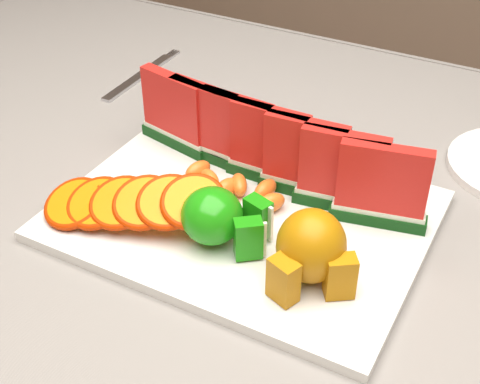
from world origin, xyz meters
name	(u,v)px	position (x,y,z in m)	size (l,w,h in m)	color
table	(256,291)	(0.00, 0.00, 0.65)	(1.40, 0.90, 0.75)	#50331C
tablecloth	(257,253)	(0.00, 0.00, 0.72)	(1.53, 1.03, 0.20)	slate
platter	(243,215)	(-0.02, 0.00, 0.76)	(0.40, 0.30, 0.01)	silver
apple_cluster	(219,218)	(-0.02, -0.06, 0.80)	(0.10, 0.08, 0.06)	#207F0D
pear_cluster	(311,250)	(0.09, -0.06, 0.81)	(0.09, 0.09, 0.08)	#92630D
fork	(142,75)	(-0.33, 0.24, 0.76)	(0.02, 0.20, 0.00)	silver
watermelon_row	(269,147)	(-0.02, 0.07, 0.82)	(0.39, 0.07, 0.10)	#093412
orange_fan_front	(133,202)	(-0.11, -0.07, 0.80)	(0.22, 0.13, 0.05)	orange
orange_fan_back	(263,133)	(-0.06, 0.13, 0.79)	(0.23, 0.10, 0.04)	orange
tangerine_segments	(234,186)	(-0.04, 0.02, 0.78)	(0.14, 0.06, 0.02)	orange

